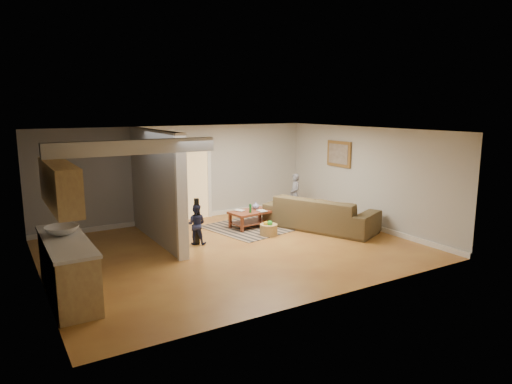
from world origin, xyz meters
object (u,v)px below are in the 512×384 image
Objects in this scene: speaker_right at (184,218)px; toddler at (197,244)px; toy_basket at (269,229)px; tv_console at (166,203)px; child at (295,214)px; coffee_table at (252,214)px; sofa at (320,229)px; speaker_left at (197,221)px.

toddler is at bearing -109.13° from speaker_right.
toy_basket is (1.76, -0.89, -0.29)m from speaker_right.
speaker_right is at bearing -79.81° from tv_console.
coffee_table is at bearing -59.74° from child.
toy_basket is at bearing -92.66° from coffee_table.
tv_console is 2.58m from toy_basket.
speaker_right is (-1.80, 0.03, 0.12)m from coffee_table.
toddler reaches higher than sofa.
coffee_table is 1.90m from child.
child is at bearing -125.72° from toddler.
speaker_left is at bearing 172.95° from toy_basket.
speaker_right reaches higher than toy_basket.
toddler is (-1.74, 0.24, -0.15)m from toy_basket.
speaker_left is 3.79m from child.
toy_basket is (1.73, -0.21, -0.36)m from speaker_left.
speaker_right is at bearing -69.62° from child.
toddler is at bearing 58.63° from sofa.
tv_console is 1.38× the size of toddler.
speaker_right is 3.65m from child.
child is (0.40, 1.63, 0.00)m from sofa.
child is at bearing 36.85° from speaker_left.
speaker_right reaches higher than sofa.
coffee_table is 0.92× the size of tv_console.
speaker_left is at bearing -108.38° from speaker_right.
speaker_left reaches higher than coffee_table.
child is (1.77, 0.61, -0.33)m from coffee_table.
toddler is (-3.15, 0.40, 0.00)m from sofa.
coffee_table is at bearing -125.59° from toddler.
speaker_left is (-3.14, 0.37, 0.52)m from sofa.
tv_console is at bearing 139.81° from toy_basket.
child is (3.54, 1.26, -0.52)m from speaker_left.
toddler reaches higher than toy_basket.
sofa is at bearing -2.56° from child.
speaker_left is (-1.77, -0.65, 0.19)m from coffee_table.
sofa is at bearing -152.07° from toddler.
child is (3.74, -0.15, -0.70)m from tv_console.
toddler is at bearing -160.70° from coffee_table.
tv_console is at bearing 158.70° from coffee_table.
coffee_table is 1.29× the size of speaker_right.
speaker_right is at bearing 178.89° from coffee_table.
toddler is at bearing 130.08° from speaker_left.
coffee_table reaches higher than sofa.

